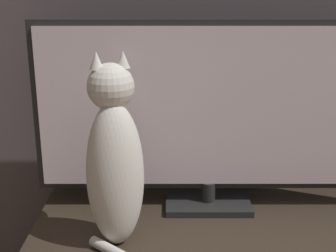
# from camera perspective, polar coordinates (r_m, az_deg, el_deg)

# --- Properties ---
(tv) EXTENTS (1.06, 0.16, 0.58)m
(tv) POSITION_cam_1_polar(r_m,az_deg,el_deg) (1.41, 5.43, 1.64)
(tv) COLOR black
(tv) RESTS_ON tv_stand
(cat) EXTENTS (0.22, 0.28, 0.52)m
(cat) POSITION_cam_1_polar(r_m,az_deg,el_deg) (1.23, -6.30, -4.36)
(cat) COLOR silver
(cat) RESTS_ON tv_stand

